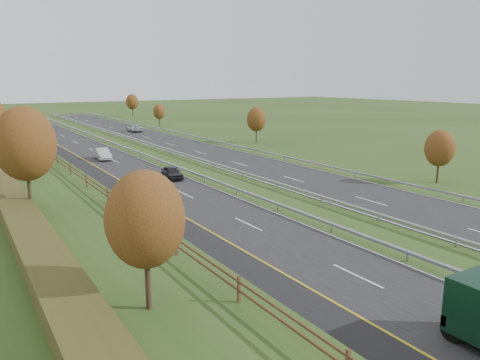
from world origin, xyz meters
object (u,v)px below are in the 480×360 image
at_px(car_oncoming, 134,128).
at_px(car_dark_near, 172,173).
at_px(car_silver_mid, 102,154).
at_px(car_small_far, 38,123).
at_px(road_tanker, 40,122).

bearing_deg(car_oncoming, car_dark_near, 79.42).
bearing_deg(car_silver_mid, car_small_far, 92.61).
distance_m(car_dark_near, car_small_far, 78.76).
bearing_deg(road_tanker, car_silver_mid, -89.39).
bearing_deg(car_oncoming, car_small_far, -54.13).
xyz_separation_m(car_dark_near, car_small_far, (-2.67, 78.72, -0.09)).
height_order(car_dark_near, car_small_far, car_dark_near).
relative_size(car_silver_mid, car_oncoming, 0.85).
xyz_separation_m(road_tanker, car_silver_mid, (0.54, -50.59, -1.01)).
height_order(road_tanker, car_small_far, road_tanker).
xyz_separation_m(road_tanker, car_small_far, (1.02, 10.07, -1.19)).
relative_size(road_tanker, car_dark_near, 2.61).
height_order(road_tanker, car_silver_mid, road_tanker).
bearing_deg(road_tanker, car_small_far, 84.20).
relative_size(car_dark_near, car_silver_mid, 0.87).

